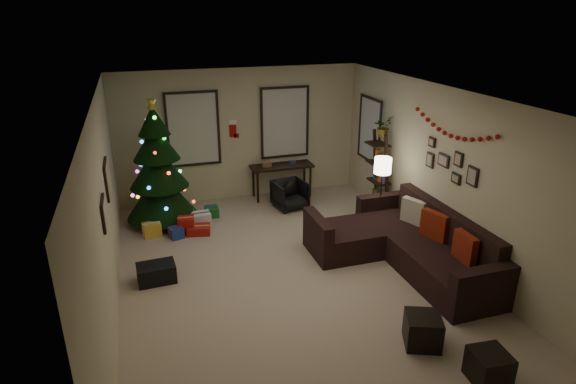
# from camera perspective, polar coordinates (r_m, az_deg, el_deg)

# --- Properties ---
(floor) EXTENTS (7.00, 7.00, 0.00)m
(floor) POSITION_cam_1_polar(r_m,az_deg,el_deg) (7.30, 0.71, -10.18)
(floor) COLOR tan
(floor) RESTS_ON ground
(ceiling) EXTENTS (7.00, 7.00, 0.00)m
(ceiling) POSITION_cam_1_polar(r_m,az_deg,el_deg) (6.33, 0.82, 11.18)
(ceiling) COLOR white
(ceiling) RESTS_ON floor
(wall_back) EXTENTS (5.00, 0.00, 5.00)m
(wall_back) POSITION_cam_1_polar(r_m,az_deg,el_deg) (9.92, -5.73, 6.80)
(wall_back) COLOR #C2B893
(wall_back) RESTS_ON floor
(wall_front) EXTENTS (5.00, 0.00, 5.00)m
(wall_front) POSITION_cam_1_polar(r_m,az_deg,el_deg) (3.97, 17.93, -18.16)
(wall_front) COLOR #C2B893
(wall_front) RESTS_ON floor
(wall_left) EXTENTS (0.00, 7.00, 7.00)m
(wall_left) POSITION_cam_1_polar(r_m,az_deg,el_deg) (6.41, -20.96, -2.76)
(wall_left) COLOR #C2B893
(wall_left) RESTS_ON floor
(wall_right) EXTENTS (0.00, 7.00, 7.00)m
(wall_right) POSITION_cam_1_polar(r_m,az_deg,el_deg) (7.81, 18.43, 1.80)
(wall_right) COLOR #C2B893
(wall_right) RESTS_ON floor
(window_back_left) EXTENTS (1.05, 0.06, 1.50)m
(window_back_left) POSITION_cam_1_polar(r_m,az_deg,el_deg) (9.70, -11.27, 7.38)
(window_back_left) COLOR #728CB2
(window_back_left) RESTS_ON wall_back
(window_back_right) EXTENTS (1.05, 0.06, 1.50)m
(window_back_right) POSITION_cam_1_polar(r_m,az_deg,el_deg) (10.08, -0.41, 8.31)
(window_back_right) COLOR #728CB2
(window_back_right) RESTS_ON wall_back
(window_right_wall) EXTENTS (0.06, 0.90, 1.30)m
(window_right_wall) POSITION_cam_1_polar(r_m,az_deg,el_deg) (9.83, 9.79, 7.37)
(window_right_wall) COLOR #728CB2
(window_right_wall) RESTS_ON wall_right
(christmas_tree) EXTENTS (1.29, 1.29, 2.40)m
(christmas_tree) POSITION_cam_1_polar(r_m,az_deg,el_deg) (9.03, -15.20, 2.34)
(christmas_tree) COLOR black
(christmas_tree) RESTS_ON floor
(presents) EXTENTS (1.50, 1.01, 0.30)m
(presents) POSITION_cam_1_polar(r_m,az_deg,el_deg) (8.99, -12.49, -3.52)
(presents) COLOR silver
(presents) RESTS_ON floor
(sofa) EXTENTS (2.01, 2.91, 0.90)m
(sofa) POSITION_cam_1_polar(r_m,az_deg,el_deg) (7.80, 13.78, -6.19)
(sofa) COLOR black
(sofa) RESTS_ON floor
(pillow_red_a) EXTENTS (0.12, 0.43, 0.42)m
(pillow_red_a) POSITION_cam_1_polar(r_m,az_deg,el_deg) (7.20, 20.37, -6.26)
(pillow_red_a) COLOR maroon
(pillow_red_a) RESTS_ON sofa
(pillow_red_b) EXTENTS (0.26, 0.47, 0.46)m
(pillow_red_b) POSITION_cam_1_polar(r_m,az_deg,el_deg) (7.73, 17.08, -3.93)
(pillow_red_b) COLOR maroon
(pillow_red_b) RESTS_ON sofa
(pillow_cream) EXTENTS (0.27, 0.45, 0.44)m
(pillow_cream) POSITION_cam_1_polar(r_m,az_deg,el_deg) (8.18, 14.77, -2.35)
(pillow_cream) COLOR #BEB49A
(pillow_cream) RESTS_ON sofa
(ottoman_near) EXTENTS (0.54, 0.54, 0.39)m
(ottoman_near) POSITION_cam_1_polar(r_m,az_deg,el_deg) (6.15, 15.78, -15.60)
(ottoman_near) COLOR black
(ottoman_near) RESTS_ON floor
(ottoman_far) EXTENTS (0.42, 0.42, 0.36)m
(ottoman_far) POSITION_cam_1_polar(r_m,az_deg,el_deg) (5.89, 22.85, -18.69)
(ottoman_far) COLOR black
(ottoman_far) RESTS_ON floor
(desk) EXTENTS (1.31, 0.47, 0.71)m
(desk) POSITION_cam_1_polar(r_m,az_deg,el_deg) (10.06, -0.75, 2.79)
(desk) COLOR black
(desk) RESTS_ON floor
(desk_chair) EXTENTS (0.64, 0.61, 0.57)m
(desk_chair) POSITION_cam_1_polar(r_m,az_deg,el_deg) (9.58, 0.24, -0.30)
(desk_chair) COLOR black
(desk_chair) RESTS_ON floor
(bookshelf) EXTENTS (0.30, 0.49, 1.67)m
(bookshelf) POSITION_cam_1_polar(r_m,az_deg,el_deg) (9.25, 10.91, 1.93)
(bookshelf) COLOR black
(bookshelf) RESTS_ON floor
(potted_plant) EXTENTS (0.59, 0.57, 0.50)m
(potted_plant) POSITION_cam_1_polar(r_m,az_deg,el_deg) (8.99, 11.30, 8.03)
(potted_plant) COLOR #4C4C4C
(potted_plant) RESTS_ON bookshelf
(floor_lamp) EXTENTS (0.30, 0.30, 1.40)m
(floor_lamp) POSITION_cam_1_polar(r_m,az_deg,el_deg) (8.40, 11.21, 2.52)
(floor_lamp) COLOR black
(floor_lamp) RESTS_ON floor
(art_map) EXTENTS (0.04, 0.60, 0.50)m
(art_map) POSITION_cam_1_polar(r_m,az_deg,el_deg) (7.16, -20.79, 1.47)
(art_map) COLOR black
(art_map) RESTS_ON wall_left
(art_abstract) EXTENTS (0.04, 0.45, 0.35)m
(art_abstract) POSITION_cam_1_polar(r_m,az_deg,el_deg) (6.00, -21.12, -2.37)
(art_abstract) COLOR black
(art_abstract) RESTS_ON wall_left
(gallery) EXTENTS (0.03, 1.25, 0.54)m
(gallery) POSITION_cam_1_polar(r_m,az_deg,el_deg) (7.68, 18.81, 3.17)
(gallery) COLOR black
(gallery) RESTS_ON wall_right
(garland) EXTENTS (0.08, 1.90, 0.30)m
(garland) POSITION_cam_1_polar(r_m,az_deg,el_deg) (7.54, 18.97, 7.23)
(garland) COLOR #A5140C
(garland) RESTS_ON wall_right
(stocking_left) EXTENTS (0.20, 0.05, 0.36)m
(stocking_left) POSITION_cam_1_polar(r_m,az_deg,el_deg) (9.86, -6.57, 7.52)
(stocking_left) COLOR #990F0C
(stocking_left) RESTS_ON wall_back
(stocking_right) EXTENTS (0.20, 0.05, 0.36)m
(stocking_right) POSITION_cam_1_polar(r_m,az_deg,el_deg) (10.01, -4.76, 7.15)
(stocking_right) COLOR #990F0C
(stocking_right) RESTS_ON wall_back
(storage_bin) EXTENTS (0.57, 0.39, 0.28)m
(storage_bin) POSITION_cam_1_polar(r_m,az_deg,el_deg) (7.41, -15.43, -9.29)
(storage_bin) COLOR black
(storage_bin) RESTS_ON floor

